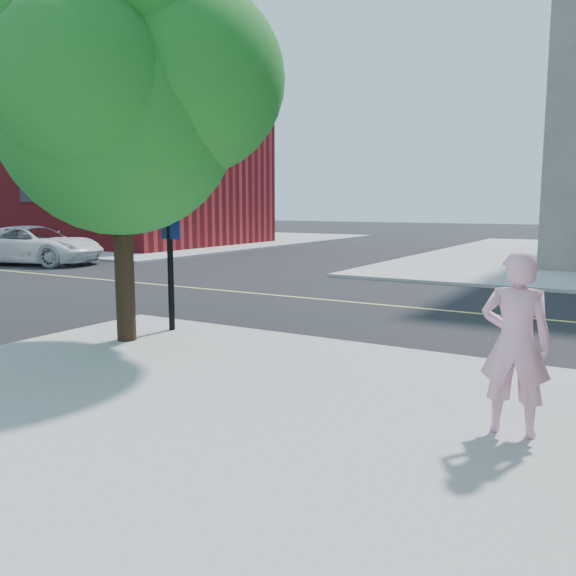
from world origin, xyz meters
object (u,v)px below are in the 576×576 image
Objects in this scene: man_on_phone at (516,343)px; street_tree at (123,84)px; signal_pole at (94,160)px; car_a at (34,245)px.

man_on_phone is 0.29× the size of street_tree.
man_on_phone is at bearing -24.15° from signal_pole.
car_a is (-20.94, 9.82, -0.28)m from man_on_phone.
car_a is (-14.31, 8.69, -3.69)m from street_tree.
street_tree is (-6.62, 1.12, 3.41)m from man_on_phone.
man_on_phone is 23.13m from car_a.
signal_pole reaches higher than man_on_phone.
street_tree is 1.17× the size of car_a.
street_tree reaches higher than signal_pole.
man_on_phone is 0.48× the size of signal_pole.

